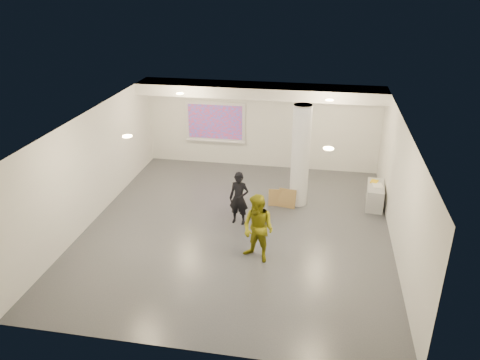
% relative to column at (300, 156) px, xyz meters
% --- Properties ---
extents(floor, '(8.00, 9.00, 0.01)m').
position_rel_column_xyz_m(floor, '(-1.50, -1.80, -1.50)').
color(floor, '#3B3E44').
rests_on(floor, ground).
extents(ceiling, '(8.00, 9.00, 0.01)m').
position_rel_column_xyz_m(ceiling, '(-1.50, -1.80, 1.50)').
color(ceiling, white).
rests_on(ceiling, floor).
extents(wall_back, '(8.00, 0.01, 3.00)m').
position_rel_column_xyz_m(wall_back, '(-1.50, 2.70, 0.00)').
color(wall_back, silver).
rests_on(wall_back, floor).
extents(wall_front, '(8.00, 0.01, 3.00)m').
position_rel_column_xyz_m(wall_front, '(-1.50, -6.30, 0.00)').
color(wall_front, silver).
rests_on(wall_front, floor).
extents(wall_left, '(0.01, 9.00, 3.00)m').
position_rel_column_xyz_m(wall_left, '(-5.50, -1.80, 0.00)').
color(wall_left, silver).
rests_on(wall_left, floor).
extents(wall_right, '(0.01, 9.00, 3.00)m').
position_rel_column_xyz_m(wall_right, '(2.50, -1.80, 0.00)').
color(wall_right, silver).
rests_on(wall_right, floor).
extents(soffit_band, '(8.00, 1.10, 0.36)m').
position_rel_column_xyz_m(soffit_band, '(-1.50, 2.15, 1.32)').
color(soffit_band, silver).
rests_on(soffit_band, ceiling).
extents(downlight_nw, '(0.22, 0.22, 0.02)m').
position_rel_column_xyz_m(downlight_nw, '(-3.70, 0.70, 1.48)').
color(downlight_nw, '#FFDC8F').
rests_on(downlight_nw, ceiling).
extents(downlight_ne, '(0.22, 0.22, 0.02)m').
position_rel_column_xyz_m(downlight_ne, '(0.70, 0.70, 1.48)').
color(downlight_ne, '#FFDC8F').
rests_on(downlight_ne, ceiling).
extents(downlight_sw, '(0.22, 0.22, 0.02)m').
position_rel_column_xyz_m(downlight_sw, '(-3.70, -3.30, 1.48)').
color(downlight_sw, '#FFDC8F').
rests_on(downlight_sw, ceiling).
extents(downlight_se, '(0.22, 0.22, 0.02)m').
position_rel_column_xyz_m(downlight_se, '(0.70, -3.30, 1.48)').
color(downlight_se, '#FFDC8F').
rests_on(downlight_se, ceiling).
extents(column, '(0.52, 0.52, 3.00)m').
position_rel_column_xyz_m(column, '(0.00, 0.00, 0.00)').
color(column, silver).
rests_on(column, floor).
extents(projection_screen, '(2.10, 0.13, 1.42)m').
position_rel_column_xyz_m(projection_screen, '(-3.10, 2.65, 0.03)').
color(projection_screen, silver).
rests_on(projection_screen, wall_back).
extents(credenza, '(0.55, 1.15, 0.65)m').
position_rel_column_xyz_m(credenza, '(2.22, 0.24, -1.17)').
color(credenza, '#95989A').
rests_on(credenza, floor).
extents(papers_stack, '(0.32, 0.38, 0.02)m').
position_rel_column_xyz_m(papers_stack, '(2.25, 0.22, -0.84)').
color(papers_stack, silver).
rests_on(papers_stack, credenza).
extents(postit_pad, '(0.27, 0.31, 0.03)m').
position_rel_column_xyz_m(postit_pad, '(2.18, 0.48, -0.84)').
color(postit_pad, yellow).
rests_on(postit_pad, credenza).
extents(cardboard_back, '(0.54, 0.28, 0.55)m').
position_rel_column_xyz_m(cardboard_back, '(-0.30, -0.31, -1.22)').
color(cardboard_back, olive).
rests_on(cardboard_back, floor).
extents(cardboard_front, '(0.47, 0.16, 0.51)m').
position_rel_column_xyz_m(cardboard_front, '(-0.62, -0.27, -1.24)').
color(cardboard_front, olive).
rests_on(cardboard_front, floor).
extents(woman, '(0.58, 0.43, 1.48)m').
position_rel_column_xyz_m(woman, '(-1.51, -1.48, -0.76)').
color(woman, black).
rests_on(woman, floor).
extents(man, '(1.01, 0.93, 1.68)m').
position_rel_column_xyz_m(man, '(-0.75, -3.15, -0.66)').
color(man, olive).
rests_on(man, floor).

